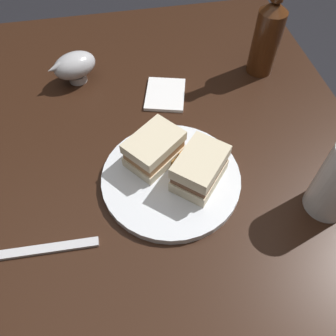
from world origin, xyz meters
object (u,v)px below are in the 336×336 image
(sandwich_half_right, at_px, (154,149))
(gravy_boat, at_px, (74,66))
(plate, at_px, (171,178))
(sandwich_half_left, at_px, (200,169))
(napkin, at_px, (165,94))
(cider_bottle, at_px, (268,34))
(fork, at_px, (45,249))

(sandwich_half_right, height_order, gravy_boat, sandwich_half_right)
(plate, relative_size, sandwich_half_right, 2.07)
(plate, distance_m, sandwich_half_right, 0.07)
(sandwich_half_left, bearing_deg, plate, -108.96)
(sandwich_half_left, height_order, napkin, sandwich_half_left)
(plate, bearing_deg, sandwich_half_left, 71.04)
(cider_bottle, distance_m, fork, 0.66)
(plate, bearing_deg, napkin, 172.04)
(gravy_boat, height_order, napkin, gravy_boat)
(sandwich_half_right, xyz_separation_m, cider_bottle, (-0.24, 0.31, 0.05))
(gravy_boat, xyz_separation_m, napkin, (0.09, 0.20, -0.04))
(sandwich_half_left, xyz_separation_m, gravy_boat, (-0.35, -0.22, -0.01))
(sandwich_half_left, distance_m, cider_bottle, 0.39)
(plate, distance_m, napkin, 0.24)
(gravy_boat, relative_size, fork, 0.69)
(sandwich_half_right, distance_m, fork, 0.26)
(plate, distance_m, cider_bottle, 0.42)
(cider_bottle, relative_size, napkin, 2.38)
(sandwich_half_left, relative_size, fork, 0.70)
(fork, bearing_deg, sandwich_half_left, -161.99)
(plate, xyz_separation_m, sandwich_half_right, (-0.05, -0.02, 0.04))
(napkin, bearing_deg, sandwich_half_right, -16.49)
(gravy_boat, distance_m, napkin, 0.23)
(sandwich_half_left, xyz_separation_m, fork, (0.08, -0.29, -0.05))
(gravy_boat, bearing_deg, fork, -9.01)
(gravy_boat, distance_m, fork, 0.44)
(sandwich_half_left, bearing_deg, sandwich_half_right, -131.15)
(cider_bottle, bearing_deg, sandwich_half_right, -51.62)
(sandwich_half_right, bearing_deg, gravy_boat, -153.41)
(plate, relative_size, gravy_boat, 2.15)
(sandwich_half_right, relative_size, fork, 0.72)
(sandwich_half_right, bearing_deg, sandwich_half_left, 48.85)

